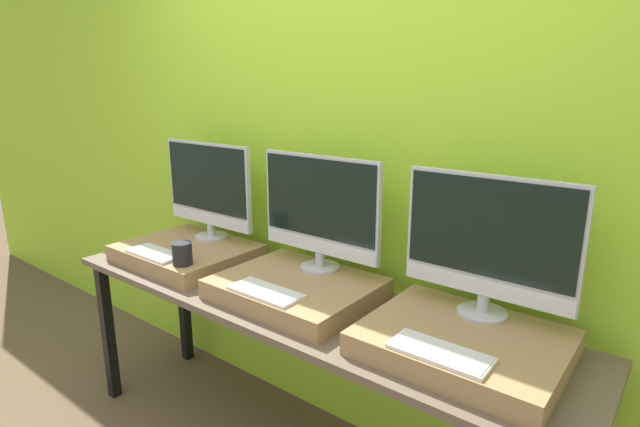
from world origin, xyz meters
name	(u,v)px	position (x,y,z in m)	size (l,w,h in m)	color
wall_back	(349,160)	(0.00, 0.67, 1.30)	(8.00, 0.04, 2.60)	#9ED12D
workbench	(295,315)	(0.00, 0.30, 0.70)	(2.28, 0.60, 0.78)	brown
wooden_riser_left	(187,253)	(-0.70, 0.31, 0.82)	(0.61, 0.50, 0.08)	#99754C
monitor_left	(208,187)	(-0.70, 0.46, 1.12)	(0.58, 0.17, 0.48)	#B2B2B7
keyboard_left	(155,253)	(-0.70, 0.13, 0.87)	(0.30, 0.13, 0.01)	silver
mug	(182,254)	(-0.50, 0.13, 0.91)	(0.09, 0.09, 0.10)	black
wooden_riser_center	(296,288)	(0.00, 0.31, 0.82)	(0.61, 0.50, 0.08)	#99754C
monitor_center	(320,209)	(0.00, 0.46, 1.12)	(0.58, 0.17, 0.48)	#B2B2B7
keyboard_center	(266,292)	(0.00, 0.13, 0.87)	(0.30, 0.13, 0.01)	silver
wooden_riser_right	(463,343)	(0.70, 0.31, 0.82)	(0.61, 0.50, 0.08)	#99754C
monitor_right	(488,242)	(0.70, 0.46, 1.12)	(0.58, 0.17, 0.48)	#B2B2B7
keyboard_right	(440,352)	(0.70, 0.13, 0.87)	(0.30, 0.13, 0.01)	silver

